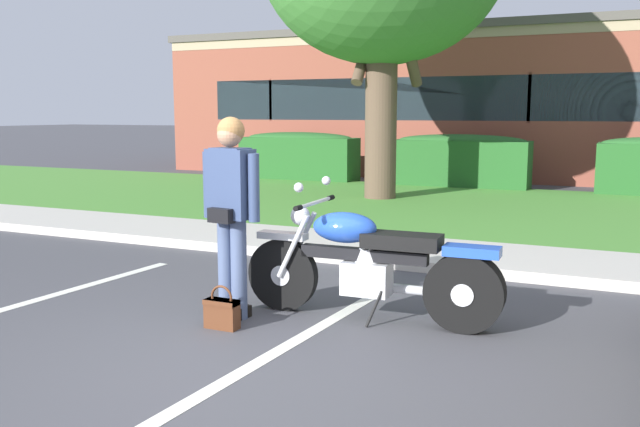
{
  "coord_description": "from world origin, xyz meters",
  "views": [
    {
      "loc": [
        2.39,
        -3.85,
        1.74
      ],
      "look_at": [
        -0.07,
        1.57,
        0.85
      ],
      "focal_mm": 38.1,
      "sensor_mm": 36.0,
      "label": 1
    }
  ],
  "objects_px": {
    "hedge_center_left": "(460,160)",
    "brick_building": "(553,104)",
    "handbag": "(222,311)",
    "rider_person": "(231,203)",
    "hedge_left": "(299,155)",
    "motorcycle": "(379,265)"
  },
  "relations": [
    {
      "from": "motorcycle",
      "to": "handbag",
      "type": "relative_size",
      "value": 6.23
    },
    {
      "from": "handbag",
      "to": "brick_building",
      "type": "relative_size",
      "value": 0.02
    },
    {
      "from": "motorcycle",
      "to": "brick_building",
      "type": "height_order",
      "value": "brick_building"
    },
    {
      "from": "rider_person",
      "to": "hedge_left",
      "type": "bearing_deg",
      "value": 113.45
    },
    {
      "from": "motorcycle",
      "to": "hedge_center_left",
      "type": "distance_m",
      "value": 10.44
    },
    {
      "from": "rider_person",
      "to": "handbag",
      "type": "xyz_separation_m",
      "value": [
        0.08,
        -0.3,
        -0.85
      ]
    },
    {
      "from": "rider_person",
      "to": "handbag",
      "type": "height_order",
      "value": "rider_person"
    },
    {
      "from": "hedge_left",
      "to": "hedge_center_left",
      "type": "xyz_separation_m",
      "value": [
        4.14,
        0.0,
        0.0
      ]
    },
    {
      "from": "hedge_center_left",
      "to": "handbag",
      "type": "bearing_deg",
      "value": -86.94
    },
    {
      "from": "hedge_center_left",
      "to": "rider_person",
      "type": "bearing_deg",
      "value": -87.29
    },
    {
      "from": "rider_person",
      "to": "hedge_left",
      "type": "distance_m",
      "value": 11.69
    },
    {
      "from": "motorcycle",
      "to": "rider_person",
      "type": "relative_size",
      "value": 1.32
    },
    {
      "from": "hedge_left",
      "to": "brick_building",
      "type": "bearing_deg",
      "value": 52.61
    },
    {
      "from": "handbag",
      "to": "brick_building",
      "type": "xyz_separation_m",
      "value": [
        0.68,
        18.1,
        1.85
      ]
    },
    {
      "from": "handbag",
      "to": "brick_building",
      "type": "bearing_deg",
      "value": 87.85
    },
    {
      "from": "hedge_center_left",
      "to": "brick_building",
      "type": "distance_m",
      "value": 7.32
    },
    {
      "from": "rider_person",
      "to": "hedge_left",
      "type": "relative_size",
      "value": 0.56
    },
    {
      "from": "motorcycle",
      "to": "brick_building",
      "type": "bearing_deg",
      "value": 91.36
    },
    {
      "from": "hedge_left",
      "to": "handbag",
      "type": "bearing_deg",
      "value": -66.77
    },
    {
      "from": "hedge_left",
      "to": "brick_building",
      "type": "distance_m",
      "value": 9.01
    },
    {
      "from": "rider_person",
      "to": "hedge_left",
      "type": "xyz_separation_m",
      "value": [
        -4.65,
        10.72,
        -0.34
      ]
    },
    {
      "from": "hedge_center_left",
      "to": "brick_building",
      "type": "xyz_separation_m",
      "value": [
        1.27,
        7.08,
        1.34
      ]
    }
  ]
}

